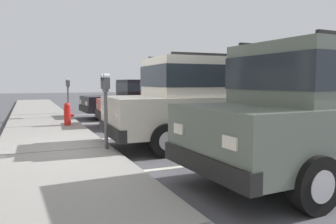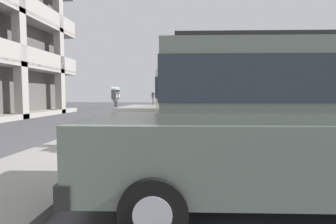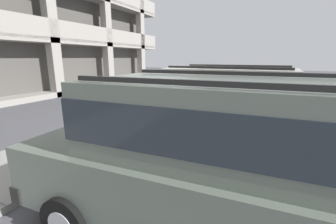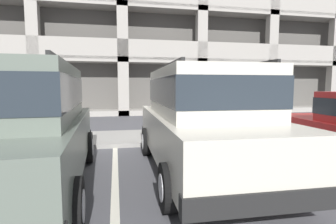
% 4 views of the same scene
% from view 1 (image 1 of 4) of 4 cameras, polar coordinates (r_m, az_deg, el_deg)
% --- Properties ---
extents(ground_plane, '(80.00, 80.00, 0.10)m').
position_cam_1_polar(ground_plane, '(6.97, -8.16, -7.19)').
color(ground_plane, '#4C4C51').
extents(sidewalk, '(40.00, 2.20, 0.12)m').
position_cam_1_polar(sidewalk, '(6.73, -18.98, -6.90)').
color(sidewalk, gray).
rests_on(sidewalk, ground_plane).
extents(parking_stall_lines, '(13.19, 4.80, 0.01)m').
position_cam_1_polar(parking_stall_lines, '(8.92, -2.22, -4.06)').
color(parking_stall_lines, silver).
rests_on(parking_stall_lines, ground_plane).
extents(silver_suv, '(2.09, 4.82, 2.03)m').
position_cam_1_polar(silver_suv, '(7.65, 7.45, 2.53)').
color(silver_suv, beige).
rests_on(silver_suv, ground_plane).
extents(red_sedan, '(2.18, 4.86, 2.03)m').
position_cam_1_polar(red_sedan, '(5.57, 27.10, 1.01)').
color(red_sedan, '#5B665B').
rests_on(red_sedan, ground_plane).
extents(dark_hatchback, '(2.07, 4.60, 1.54)m').
position_cam_1_polar(dark_hatchback, '(10.93, 0.25, 1.97)').
color(dark_hatchback, red).
rests_on(dark_hatchback, ground_plane).
extents(blue_coupe, '(1.98, 4.55, 1.54)m').
position_cam_1_polar(blue_coupe, '(13.59, -4.84, 2.59)').
color(blue_coupe, black).
rests_on(blue_coupe, ground_plane).
extents(parking_meter_near, '(0.35, 0.12, 1.48)m').
position_cam_1_polar(parking_meter_near, '(6.55, -10.84, 3.24)').
color(parking_meter_near, '#595B60').
rests_on(parking_meter_near, sidewalk).
extents(parking_meter_far, '(0.35, 0.12, 1.46)m').
position_cam_1_polar(parking_meter_far, '(13.01, -17.04, 3.98)').
color(parking_meter_far, '#595B60').
rests_on(parking_meter_far, sidewalk).
extents(fire_hydrant, '(0.30, 0.30, 0.70)m').
position_cam_1_polar(fire_hydrant, '(10.50, -17.12, -0.35)').
color(fire_hydrant, red).
rests_on(fire_hydrant, sidewalk).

